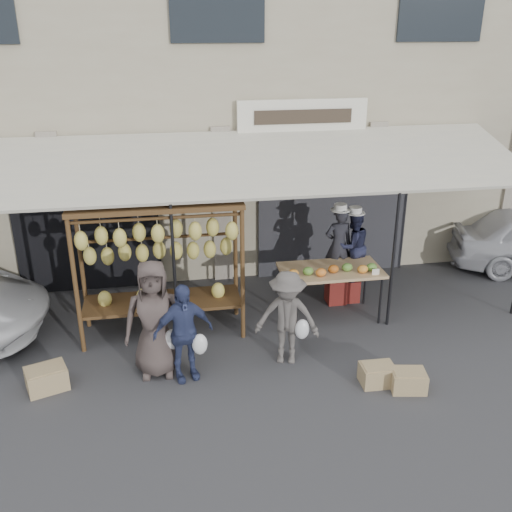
{
  "coord_description": "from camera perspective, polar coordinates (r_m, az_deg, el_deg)",
  "views": [
    {
      "loc": [
        -1.12,
        -6.82,
        4.73
      ],
      "look_at": [
        0.3,
        1.4,
        1.3
      ],
      "focal_mm": 40.0,
      "sensor_mm": 36.0,
      "label": 1
    }
  ],
  "objects": [
    {
      "name": "awning",
      "position": [
        9.42,
        -2.68,
        9.09
      ],
      "size": [
        10.0,
        2.35,
        2.92
      ],
      "color": "beige",
      "rests_on": "ground_plane"
    },
    {
      "name": "shophouse",
      "position": [
        13.4,
        -5.21,
        17.64
      ],
      "size": [
        24.0,
        6.15,
        7.3
      ],
      "color": "tan",
      "rests_on": "ground_plane"
    },
    {
      "name": "crate_near_b",
      "position": [
        8.33,
        14.96,
        -11.94
      ],
      "size": [
        0.52,
        0.43,
        0.28
      ],
      "primitive_type": "cube",
      "rotation": [
        0.0,
        0.0,
        -0.18
      ],
      "color": "tan",
      "rests_on": "ground_plane"
    },
    {
      "name": "produce_table",
      "position": [
        9.6,
        7.56,
        -1.54
      ],
      "size": [
        1.7,
        0.9,
        1.04
      ],
      "color": "tan",
      "rests_on": "ground_plane"
    },
    {
      "name": "customer_mid",
      "position": [
        8.06,
        -7.3,
        -7.59
      ],
      "size": [
        0.92,
        0.56,
        1.46
      ],
      "primitive_type": "imported",
      "rotation": [
        0.0,
        0.0,
        0.25
      ],
      "color": "navy",
      "rests_on": "ground_plane"
    },
    {
      "name": "vendor_left",
      "position": [
        10.07,
        8.23,
        1.13
      ],
      "size": [
        0.49,
        0.32,
        1.33
      ],
      "primitive_type": "imported",
      "rotation": [
        0.0,
        0.0,
        3.15
      ],
      "color": "#232329",
      "rests_on": "stool_left"
    },
    {
      "name": "ground_plane",
      "position": [
        8.37,
        -0.38,
        -12.04
      ],
      "size": [
        90.0,
        90.0,
        0.0
      ],
      "primitive_type": "plane",
      "color": "#2D2D30"
    },
    {
      "name": "stool_left",
      "position": [
        10.43,
        7.96,
        -3.45
      ],
      "size": [
        0.37,
        0.37,
        0.46
      ],
      "primitive_type": "cube",
      "rotation": [
        0.0,
        0.0,
        -0.15
      ],
      "color": "maroon",
      "rests_on": "ground_plane"
    },
    {
      "name": "banana_rack",
      "position": [
        8.89,
        -9.7,
        1.2
      ],
      "size": [
        2.6,
        0.9,
        2.24
      ],
      "color": "#4E3519",
      "rests_on": "ground_plane"
    },
    {
      "name": "customer_right",
      "position": [
        8.38,
        3.12,
        -6.2
      ],
      "size": [
        1.06,
        0.8,
        1.46
      ],
      "primitive_type": "imported",
      "rotation": [
        0.0,
        0.0,
        -0.31
      ],
      "color": "#514C48",
      "rests_on": "ground_plane"
    },
    {
      "name": "vendor_right",
      "position": [
        10.2,
        9.67,
        0.98
      ],
      "size": [
        0.75,
        0.66,
        1.29
      ],
      "primitive_type": "imported",
      "rotation": [
        0.0,
        0.0,
        3.45
      ],
      "color": "#1E213A",
      "rests_on": "stool_right"
    },
    {
      "name": "crate_far",
      "position": [
        8.57,
        -20.2,
        -11.42
      ],
      "size": [
        0.64,
        0.56,
        0.32
      ],
      "primitive_type": "cube",
      "rotation": [
        0.0,
        0.0,
        0.34
      ],
      "color": "tan",
      "rests_on": "ground_plane"
    },
    {
      "name": "crate_near_a",
      "position": [
        8.35,
        12.04,
        -11.52
      ],
      "size": [
        0.48,
        0.37,
        0.28
      ],
      "primitive_type": "cube",
      "rotation": [
        0.0,
        0.0,
        -0.02
      ],
      "color": "tan",
      "rests_on": "ground_plane"
    },
    {
      "name": "customer_left",
      "position": [
        8.16,
        -10.13,
        -6.22
      ],
      "size": [
        0.87,
        0.59,
        1.75
      ],
      "primitive_type": "imported",
      "rotation": [
        0.0,
        0.0,
        -0.04
      ],
      "color": "#433835",
      "rests_on": "ground_plane"
    },
    {
      "name": "stool_right",
      "position": [
        10.54,
        9.37,
        -3.35
      ],
      "size": [
        0.35,
        0.35,
        0.42
      ],
      "primitive_type": "cube",
      "rotation": [
        0.0,
        0.0,
        0.18
      ],
      "color": "maroon",
      "rests_on": "ground_plane"
    }
  ]
}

